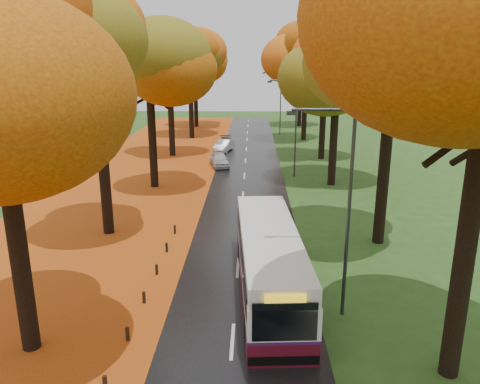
{
  "coord_description": "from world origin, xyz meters",
  "views": [
    {
      "loc": [
        0.65,
        -8.32,
        9.61
      ],
      "look_at": [
        0.0,
        16.08,
        2.6
      ],
      "focal_mm": 35.0,
      "sensor_mm": 36.0,
      "label": 1
    }
  ],
  "objects_px": {
    "streetlamp_far": "(279,98)",
    "bus": "(269,260)",
    "streetlamp_near": "(343,198)",
    "streetlamp_mid": "(293,120)",
    "car_white": "(219,160)",
    "car_dark": "(225,143)",
    "car_silver": "(224,146)"
  },
  "relations": [
    {
      "from": "streetlamp_near",
      "to": "streetlamp_mid",
      "type": "distance_m",
      "value": 22.0
    },
    {
      "from": "streetlamp_near",
      "to": "car_dark",
      "type": "height_order",
      "value": "streetlamp_near"
    },
    {
      "from": "streetlamp_mid",
      "to": "bus",
      "type": "distance_m",
      "value": 20.72
    },
    {
      "from": "bus",
      "to": "streetlamp_far",
      "type": "bearing_deg",
      "value": 83.03
    },
    {
      "from": "car_silver",
      "to": "car_dark",
      "type": "distance_m",
      "value": 2.18
    },
    {
      "from": "streetlamp_near",
      "to": "car_silver",
      "type": "relative_size",
      "value": 2.16
    },
    {
      "from": "streetlamp_far",
      "to": "streetlamp_near",
      "type": "bearing_deg",
      "value": -90.0
    },
    {
      "from": "streetlamp_far",
      "to": "bus",
      "type": "bearing_deg",
      "value": -93.46
    },
    {
      "from": "streetlamp_near",
      "to": "streetlamp_mid",
      "type": "xyz_separation_m",
      "value": [
        0.0,
        22.0,
        0.0
      ]
    },
    {
      "from": "car_white",
      "to": "car_dark",
      "type": "xyz_separation_m",
      "value": [
        -0.01,
        9.44,
        -0.07
      ]
    },
    {
      "from": "car_white",
      "to": "bus",
      "type": "bearing_deg",
      "value": -93.45
    },
    {
      "from": "streetlamp_far",
      "to": "bus",
      "type": "distance_m",
      "value": 42.5
    },
    {
      "from": "car_dark",
      "to": "car_white",
      "type": "bearing_deg",
      "value": -90.71
    },
    {
      "from": "streetlamp_near",
      "to": "car_white",
      "type": "bearing_deg",
      "value": 103.88
    },
    {
      "from": "streetlamp_mid",
      "to": "bus",
      "type": "relative_size",
      "value": 0.76
    },
    {
      "from": "car_silver",
      "to": "car_dark",
      "type": "bearing_deg",
      "value": 104.77
    },
    {
      "from": "streetlamp_near",
      "to": "car_silver",
      "type": "bearing_deg",
      "value": 100.9
    },
    {
      "from": "streetlamp_mid",
      "to": "streetlamp_near",
      "type": "bearing_deg",
      "value": -90.0
    },
    {
      "from": "streetlamp_far",
      "to": "bus",
      "type": "height_order",
      "value": "streetlamp_far"
    },
    {
      "from": "streetlamp_near",
      "to": "streetlamp_mid",
      "type": "relative_size",
      "value": 1.0
    },
    {
      "from": "streetlamp_near",
      "to": "car_dark",
      "type": "bearing_deg",
      "value": 100.23
    },
    {
      "from": "car_white",
      "to": "car_dark",
      "type": "relative_size",
      "value": 0.96
    },
    {
      "from": "bus",
      "to": "streetlamp_near",
      "type": "bearing_deg",
      "value": -37.1
    },
    {
      "from": "streetlamp_near",
      "to": "car_silver",
      "type": "height_order",
      "value": "streetlamp_near"
    },
    {
      "from": "car_dark",
      "to": "streetlamp_far",
      "type": "bearing_deg",
      "value": 54.59
    },
    {
      "from": "bus",
      "to": "car_dark",
      "type": "bearing_deg",
      "value": 92.92
    },
    {
      "from": "streetlamp_near",
      "to": "car_silver",
      "type": "distance_m",
      "value": 33.55
    },
    {
      "from": "bus",
      "to": "car_white",
      "type": "xyz_separation_m",
      "value": [
        -3.73,
        23.74,
        -0.8
      ]
    },
    {
      "from": "streetlamp_near",
      "to": "streetlamp_far",
      "type": "distance_m",
      "value": 44.0
    },
    {
      "from": "car_dark",
      "to": "car_silver",
      "type": "bearing_deg",
      "value": -90.78
    },
    {
      "from": "streetlamp_mid",
      "to": "streetlamp_far",
      "type": "height_order",
      "value": "same"
    },
    {
      "from": "streetlamp_mid",
      "to": "streetlamp_far",
      "type": "xyz_separation_m",
      "value": [
        0.0,
        22.0,
        0.0
      ]
    }
  ]
}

